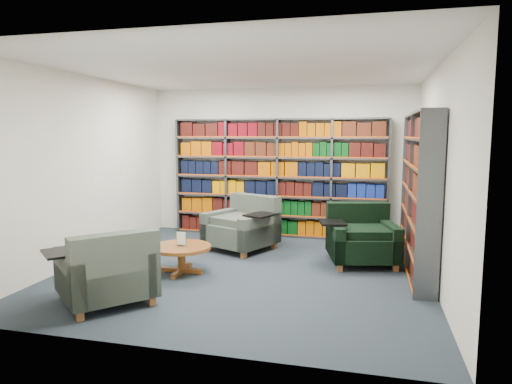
% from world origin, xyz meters
% --- Properties ---
extents(room_shell, '(5.02, 5.02, 2.82)m').
position_xyz_m(room_shell, '(0.00, 0.00, 1.40)').
color(room_shell, black).
rests_on(room_shell, ground).
extents(bookshelf_back, '(4.00, 0.28, 2.20)m').
position_xyz_m(bookshelf_back, '(0.00, 2.34, 1.10)').
color(bookshelf_back, '#47494F').
rests_on(bookshelf_back, ground).
extents(bookshelf_right, '(0.28, 2.50, 2.20)m').
position_xyz_m(bookshelf_right, '(2.34, 0.60, 1.10)').
color(bookshelf_right, '#47494F').
rests_on(bookshelf_right, ground).
extents(chair_teal_left, '(1.31, 1.29, 0.89)m').
position_xyz_m(chair_teal_left, '(-0.35, 1.22, 0.36)').
color(chair_teal_left, '#0E2438').
rests_on(chair_teal_left, ground).
extents(chair_green_right, '(1.24, 1.15, 0.87)m').
position_xyz_m(chair_green_right, '(1.57, 0.84, 0.35)').
color(chair_green_right, black).
rests_on(chair_green_right, ground).
extents(chair_teal_front, '(1.35, 1.35, 0.87)m').
position_xyz_m(chair_teal_front, '(-1.17, -1.63, 0.35)').
color(chair_teal_front, '#0E2438').
rests_on(chair_teal_front, ground).
extents(coffee_table, '(0.82, 0.82, 0.58)m').
position_xyz_m(coffee_table, '(-0.83, -0.34, 0.31)').
color(coffee_table, '#9E431D').
rests_on(coffee_table, ground).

